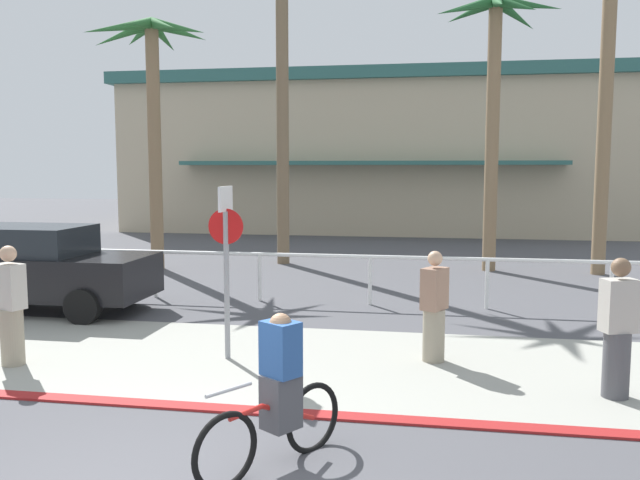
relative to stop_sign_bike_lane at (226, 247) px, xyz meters
name	(u,v)px	position (x,y,z in m)	size (l,w,h in m)	color
ground_plane	(326,290)	(0.50, 5.82, -1.68)	(80.00, 80.00, 0.00)	#4C4C51
sidewalk_strip	(261,360)	(0.50, 0.02, -1.67)	(44.00, 4.00, 0.02)	#9E9E93
curb_paint	(217,408)	(0.50, -1.98, -1.66)	(44.00, 0.24, 0.03)	maroon
building_backdrop	(380,154)	(0.27, 23.20, 1.77)	(22.49, 12.19, 6.86)	#BCAD8E
rail_fence	(314,263)	(0.50, 4.32, -0.84)	(25.95, 0.08, 1.04)	white
stop_sign_bike_lane	(226,247)	(0.00, 0.00, 0.00)	(0.52, 0.56, 2.56)	gray
palm_tree_0	(151,77)	(-4.70, 8.17, 3.60)	(3.23, 3.26, 6.85)	#846B4C
palm_tree_1	(282,4)	(-1.43, 9.83, 5.78)	(3.52, 3.62, 9.93)	#756047
palm_tree_2	(493,61)	(4.43, 9.44, 3.96)	(3.27, 3.78, 7.35)	#846B4C
palm_tree_3	(609,35)	(7.27, 9.29, 4.52)	(3.47, 2.72, 8.79)	#846B4C
car_black_1	(37,268)	(-4.72, 2.56, -0.81)	(4.40, 2.02, 1.69)	black
cyclist_red_0	(277,394)	(1.55, -3.28, -0.98)	(1.07, 1.54, 1.50)	black
pedestrian_0	(11,311)	(-2.93, -0.83, -0.87)	(0.46, 0.40, 1.74)	gray
pedestrian_1	(434,311)	(3.00, 0.39, -0.92)	(0.43, 0.48, 1.64)	gray
pedestrian_2	(618,334)	(5.21, -0.78, -0.86)	(0.46, 0.40, 1.75)	#4C4C51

